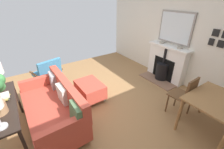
% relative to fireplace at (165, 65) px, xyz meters
% --- Properties ---
extents(ground_plane, '(5.13, 5.37, 0.01)m').
position_rel_fireplace_xyz_m(ground_plane, '(2.35, -0.03, -0.45)').
color(ground_plane, olive).
extents(wall_left, '(0.12, 5.37, 2.66)m').
position_rel_fireplace_xyz_m(wall_left, '(-0.22, -0.03, 0.88)').
color(wall_left, silver).
rests_on(wall_left, ground).
extents(fireplace, '(0.64, 1.23, 1.02)m').
position_rel_fireplace_xyz_m(fireplace, '(0.00, 0.00, 0.00)').
color(fireplace, brown).
rests_on(fireplace, ground).
extents(mirror_over_mantel, '(0.04, 0.97, 0.82)m').
position_rel_fireplace_xyz_m(mirror_over_mantel, '(-0.13, -0.00, 1.04)').
color(mirror_over_mantel, gray).
extents(mantel_bowl_near, '(0.14, 0.14, 0.04)m').
position_rel_fireplace_xyz_m(mantel_bowl_near, '(-0.04, -0.27, 0.59)').
color(mantel_bowl_near, '#9E9384').
rests_on(mantel_bowl_near, fireplace).
extents(mantel_bowl_far, '(0.14, 0.14, 0.05)m').
position_rel_fireplace_xyz_m(mantel_bowl_far, '(-0.04, 0.31, 0.60)').
color(mantel_bowl_far, '#9E9384').
rests_on(mantel_bowl_far, fireplace).
extents(sofa, '(0.87, 1.76, 0.83)m').
position_rel_fireplace_xyz_m(sofa, '(3.19, -0.02, -0.09)').
color(sofa, '#B2B2B7').
rests_on(sofa, ground).
extents(ottoman, '(0.54, 0.74, 0.42)m').
position_rel_fireplace_xyz_m(ottoman, '(2.28, -0.35, -0.20)').
color(ottoman, '#B2B2B7').
rests_on(ottoman, ground).
extents(armchair_accent, '(0.80, 0.73, 0.82)m').
position_rel_fireplace_xyz_m(armchair_accent, '(2.95, -1.46, 0.00)').
color(armchair_accent, brown).
rests_on(armchair_accent, ground).
extents(console_table, '(0.39, 1.43, 0.77)m').
position_rel_fireplace_xyz_m(console_table, '(3.91, -0.02, 0.22)').
color(console_table, black).
rests_on(console_table, ground).
extents(book_stack, '(0.28, 0.23, 0.08)m').
position_rel_fireplace_xyz_m(book_stack, '(3.91, -0.15, 0.36)').
color(book_stack, '#4C7056').
rests_on(book_stack, console_table).
extents(dining_table, '(0.94, 0.79, 0.75)m').
position_rel_fireplace_xyz_m(dining_table, '(0.98, 1.77, 0.19)').
color(dining_table, olive).
rests_on(dining_table, ground).
extents(dining_chair_near_fireplace, '(0.42, 0.42, 0.90)m').
position_rel_fireplace_xyz_m(dining_chair_near_fireplace, '(0.97, 1.24, 0.09)').
color(dining_chair_near_fireplace, brown).
rests_on(dining_chair_near_fireplace, ground).
extents(photo_gallery_row, '(0.02, 0.33, 0.36)m').
position_rel_fireplace_xyz_m(photo_gallery_row, '(-0.15, 1.06, 0.99)').
color(photo_gallery_row, black).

